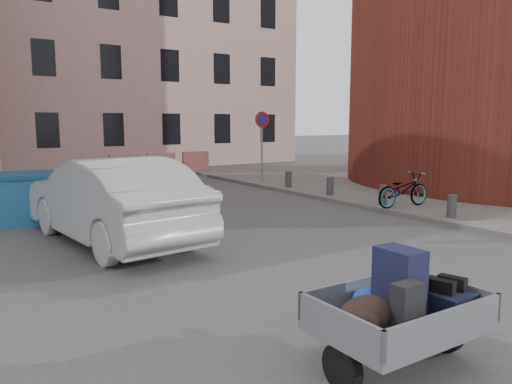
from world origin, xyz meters
TOP-DOWN VIEW (x-y plane):
  - ground at (0.00, 0.00)m, footprint 120.00×120.00m
  - sidewalk at (10.00, 4.00)m, footprint 9.00×24.00m
  - building_pink at (6.00, 22.00)m, footprint 16.00×8.00m
  - no_parking_sign at (6.00, 9.48)m, footprint 0.60×0.09m
  - bollards at (6.00, 3.40)m, footprint 0.22×9.02m
  - barriers at (4.20, 15.00)m, footprint 4.70×0.18m
  - trailer at (-0.68, -3.05)m, footprint 1.61×1.80m
  - dumpster at (-2.94, 6.79)m, footprint 3.11×2.10m
  - silver_car at (-1.44, 3.65)m, footprint 2.42×5.37m
  - bicycle at (6.20, 2.87)m, footprint 1.78×0.71m

SIDE VIEW (x-z plane):
  - ground at x=0.00m, z-range 0.00..0.00m
  - sidewalk at x=10.00m, z-range 0.00..0.12m
  - bollards at x=6.00m, z-range 0.12..0.67m
  - barriers at x=4.20m, z-range 0.00..1.00m
  - bicycle at x=6.20m, z-range 0.12..1.04m
  - dumpster at x=-2.94m, z-range 0.00..1.20m
  - trailer at x=-0.68m, z-range 0.01..1.21m
  - silver_car at x=-1.44m, z-range 0.00..1.71m
  - no_parking_sign at x=6.00m, z-range 0.69..3.34m
  - building_pink at x=6.00m, z-range 0.00..14.00m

